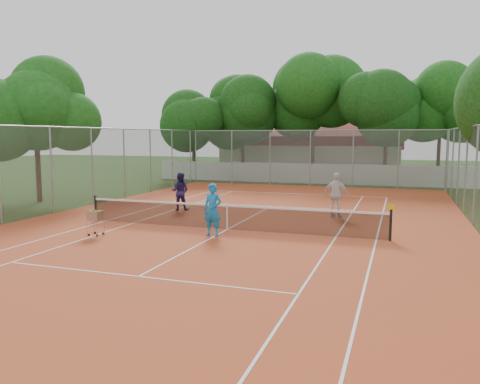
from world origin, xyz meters
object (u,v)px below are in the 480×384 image
(clubhouse, at_px, (313,151))
(player_near, at_px, (213,210))
(player_far_left, at_px, (180,191))
(player_far_right, at_px, (336,195))
(tennis_net, at_px, (227,217))
(ball_hopper, at_px, (96,222))

(clubhouse, xyz_separation_m, player_near, (1.91, -30.22, -1.24))
(player_far_left, bearing_deg, player_far_right, 176.98)
(player_far_left, bearing_deg, tennis_net, 128.22)
(clubhouse, xyz_separation_m, player_far_left, (-1.84, -25.23, -1.27))
(tennis_net, relative_size, player_far_right, 6.05)
(tennis_net, relative_size, clubhouse, 0.72)
(tennis_net, bearing_deg, player_near, -94.37)
(player_near, xyz_separation_m, ball_hopper, (-3.99, -1.32, -0.45))
(tennis_net, relative_size, player_far_left, 6.56)
(clubhouse, height_order, ball_hopper, clubhouse)
(player_far_left, bearing_deg, ball_hopper, 80.47)
(clubhouse, height_order, player_near, clubhouse)
(player_far_left, xyz_separation_m, ball_hopper, (-0.25, -6.31, -0.42))
(player_far_right, bearing_deg, clubhouse, -68.00)
(player_far_left, bearing_deg, player_near, 119.58)
(tennis_net, height_order, player_far_right, player_far_right)
(player_near, xyz_separation_m, player_far_left, (-3.74, 4.99, -0.04))
(player_near, bearing_deg, player_far_right, 59.71)
(player_far_left, xyz_separation_m, player_far_right, (7.38, 0.55, 0.08))
(tennis_net, relative_size, player_near, 6.30)
(player_near, distance_m, player_far_right, 6.63)
(player_near, height_order, player_far_right, player_far_right)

